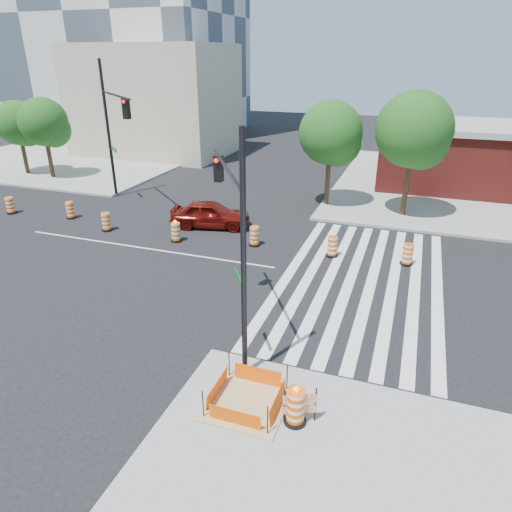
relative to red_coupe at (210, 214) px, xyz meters
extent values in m
plane|color=black|center=(-1.89, -4.04, -0.76)|extent=(120.00, 120.00, 0.00)
cube|color=gray|center=(16.11, 13.96, -0.69)|extent=(22.00, 22.00, 0.15)
cube|color=gray|center=(-19.89, 13.96, -0.69)|extent=(22.00, 22.00, 0.15)
cube|color=silver|center=(5.91, -4.04, -0.76)|extent=(0.45, 13.50, 0.01)
cube|color=silver|center=(6.81, -4.04, -0.76)|extent=(0.45, 13.50, 0.01)
cube|color=silver|center=(7.71, -4.04, -0.76)|extent=(0.45, 13.50, 0.01)
cube|color=silver|center=(8.61, -4.04, -0.76)|extent=(0.45, 13.50, 0.01)
cube|color=silver|center=(9.51, -4.04, -0.76)|extent=(0.45, 13.50, 0.01)
cube|color=silver|center=(10.41, -4.04, -0.76)|extent=(0.45, 13.50, 0.01)
cube|color=silver|center=(11.31, -4.04, -0.76)|extent=(0.45, 13.50, 0.01)
cube|color=silver|center=(12.21, -4.04, -0.76)|extent=(0.45, 13.50, 0.01)
cube|color=silver|center=(-1.89, -4.04, -0.76)|extent=(14.00, 0.12, 0.01)
cube|color=tan|center=(7.11, -13.04, -0.59)|extent=(2.20, 2.20, 0.05)
cube|color=#FF5805|center=(7.11, -13.94, -0.34)|extent=(1.44, 0.02, 0.55)
cube|color=#FF5805|center=(7.11, -12.14, -0.34)|extent=(1.44, 0.02, 0.55)
cube|color=#FF5805|center=(6.21, -13.04, -0.34)|extent=(0.02, 1.44, 0.55)
cube|color=#FF5805|center=(8.01, -13.04, -0.34)|extent=(0.02, 1.44, 0.55)
cylinder|color=black|center=(6.21, -13.94, -0.16)|extent=(0.04, 0.04, 0.90)
cylinder|color=black|center=(8.01, -13.94, -0.16)|extent=(0.04, 0.04, 0.90)
cylinder|color=black|center=(6.21, -12.14, -0.16)|extent=(0.04, 0.04, 0.90)
cylinder|color=black|center=(8.01, -12.14, -0.16)|extent=(0.04, 0.04, 0.90)
cube|color=maroon|center=(16.11, 13.96, 1.34)|extent=(16.00, 8.00, 4.20)
cube|color=gray|center=(16.11, 13.96, 3.64)|extent=(16.50, 8.50, 0.40)
cube|color=#C1AE93|center=(-13.89, 17.96, 4.24)|extent=(14.00, 10.00, 10.00)
imported|color=#5D0C07|center=(0.00, 0.00, 0.00)|extent=(4.77, 2.76, 1.53)
cylinder|color=black|center=(6.57, -11.77, 3.06)|extent=(0.17, 0.17, 7.35)
cylinder|color=black|center=(5.12, -9.42, 5.08)|extent=(2.99, 4.75, 0.11)
cube|color=black|center=(4.11, -7.78, 4.62)|extent=(0.29, 0.26, 0.92)
sphere|color=#FF0C0C|center=(4.11, -7.96, 4.94)|extent=(0.17, 0.17, 0.17)
cube|color=#0C591E|center=(6.08, -10.98, 2.14)|extent=(0.61, 0.96, 0.23)
cylinder|color=black|center=(-8.86, 3.48, 3.74)|extent=(0.20, 0.20, 8.71)
cylinder|color=black|center=(-6.42, 1.31, 6.14)|extent=(4.97, 4.44, 0.13)
cube|color=black|center=(-4.71, -0.21, 5.59)|extent=(0.35, 0.30, 1.09)
sphere|color=#FF0C0C|center=(-4.71, -0.39, 5.97)|extent=(0.20, 0.20, 0.20)
cube|color=#0C591E|center=(-8.05, 2.76, 2.65)|extent=(1.01, 0.90, 0.27)
cylinder|color=black|center=(8.56, -13.28, -0.56)|extent=(0.60, 0.60, 0.10)
cylinder|color=#FF5B05|center=(8.56, -13.28, -0.06)|extent=(0.48, 0.48, 0.95)
sphere|color=#FF990C|center=(8.56, -13.28, 0.49)|extent=(0.16, 0.16, 0.16)
cube|color=#FF5B05|center=(8.66, -13.22, 0.14)|extent=(0.86, 0.41, 0.30)
cube|color=#FF5B05|center=(8.66, -13.22, -0.20)|extent=(0.86, 0.41, 0.24)
cylinder|color=black|center=(8.29, -13.38, -0.08)|extent=(0.04, 0.04, 1.08)
cylinder|color=black|center=(9.04, -13.06, -0.08)|extent=(0.04, 0.04, 1.08)
cylinder|color=#382314|center=(-19.35, 6.23, 1.07)|extent=(0.32, 0.32, 3.68)
sphere|color=#1A4D16|center=(-19.35, 6.23, 3.37)|extent=(3.45, 3.45, 3.45)
sphere|color=#1A4D16|center=(-18.86, 6.53, 2.80)|extent=(2.53, 2.53, 2.53)
sphere|color=#1A4D16|center=(-19.75, 6.03, 3.03)|extent=(2.30, 2.30, 2.30)
cylinder|color=#382314|center=(-16.54, 5.95, 1.18)|extent=(0.33, 0.33, 3.88)
sphere|color=#1A4D16|center=(-16.54, 5.95, 3.61)|extent=(3.64, 3.64, 3.64)
sphere|color=#1A4D16|center=(-16.02, 6.26, 3.00)|extent=(2.67, 2.67, 2.67)
sphere|color=#1A4D16|center=(-16.95, 5.74, 3.24)|extent=(2.43, 2.43, 2.43)
cylinder|color=#382314|center=(5.44, 6.10, 1.31)|extent=(0.29, 0.29, 4.15)
sphere|color=#1A4D16|center=(5.44, 6.10, 3.91)|extent=(3.89, 3.89, 3.89)
sphere|color=#1A4D16|center=(5.90, 6.38, 3.26)|extent=(2.85, 2.85, 2.85)
sphere|color=#1A4D16|center=(5.07, 5.92, 3.52)|extent=(2.59, 2.59, 2.59)
cylinder|color=#382314|center=(10.27, 5.53, 1.54)|extent=(0.31, 0.31, 4.60)
sphere|color=#1A4D16|center=(10.27, 5.53, 4.41)|extent=(4.31, 4.31, 4.31)
sphere|color=#1A4D16|center=(10.76, 5.83, 3.70)|extent=(3.16, 3.16, 3.16)
sphere|color=#1A4D16|center=(9.87, 5.34, 3.98)|extent=(2.88, 2.88, 2.88)
cylinder|color=black|center=(-12.71, -1.96, -0.71)|extent=(0.60, 0.60, 0.10)
cylinder|color=#FF5B05|center=(-12.71, -1.96, -0.21)|extent=(0.48, 0.48, 0.95)
cylinder|color=black|center=(-8.58, -1.46, -0.71)|extent=(0.60, 0.60, 0.10)
cylinder|color=#FF5B05|center=(-8.58, -1.46, -0.21)|extent=(0.48, 0.48, 0.95)
cylinder|color=black|center=(-5.23, -2.51, -0.71)|extent=(0.60, 0.60, 0.10)
cylinder|color=#FF5B05|center=(-5.23, -2.51, -0.21)|extent=(0.48, 0.48, 0.95)
cylinder|color=black|center=(-0.79, -2.64, -0.71)|extent=(0.60, 0.60, 0.10)
cylinder|color=#FF5B05|center=(-0.79, -2.64, -0.21)|extent=(0.48, 0.48, 0.95)
sphere|color=#FF990C|center=(-0.79, -2.64, 0.34)|extent=(0.16, 0.16, 0.16)
cylinder|color=black|center=(3.30, -1.79, -0.71)|extent=(0.60, 0.60, 0.10)
cylinder|color=#FF5B05|center=(3.30, -1.79, -0.21)|extent=(0.48, 0.48, 0.95)
cylinder|color=black|center=(7.35, -1.82, -0.71)|extent=(0.60, 0.60, 0.10)
cylinder|color=#FF5B05|center=(7.35, -1.82, -0.21)|extent=(0.48, 0.48, 0.95)
cylinder|color=black|center=(10.84, -1.61, -0.71)|extent=(0.60, 0.60, 0.10)
cylinder|color=#FF5B05|center=(10.84, -1.61, -0.21)|extent=(0.48, 0.48, 0.95)
camera|label=1|loc=(10.69, -22.36, 8.32)|focal=32.00mm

